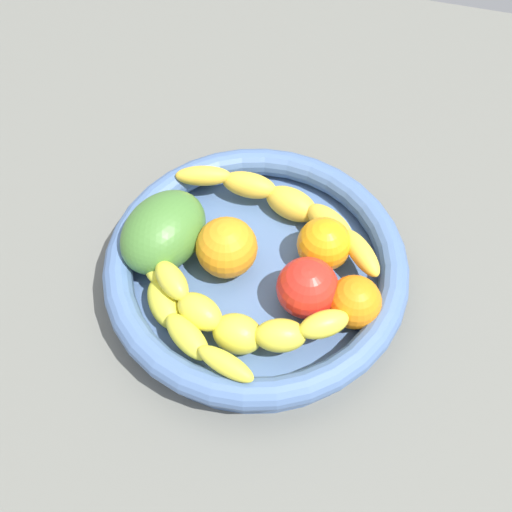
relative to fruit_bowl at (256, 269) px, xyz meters
The scene contains 10 objects.
kitchen_counter 4.43cm from the fruit_bowl, ahead, with size 120.00×120.00×3.00cm, color #62635C.
fruit_bowl is the anchor object (origin of this frame).
banana_draped_left 9.75cm from the fruit_bowl, 136.14° to the right, with size 16.57×19.98×4.72cm.
banana_draped_right 8.20cm from the fruit_bowl, 79.59° to the left, with size 25.89×11.55×4.53cm.
banana_arching_top 8.23cm from the fruit_bowl, 85.57° to the right, with size 21.54×7.88×5.23cm.
orange_front 7.87cm from the fruit_bowl, 27.76° to the left, with size 5.88×5.88×5.88cm, color orange.
orange_mid_left 4.31cm from the fruit_bowl, behind, with size 6.63×6.63×6.63cm, color orange.
orange_mid_right 11.57cm from the fruit_bowl, 13.20° to the right, with size 5.53×5.53×5.53cm, color orange.
mango_green 10.79cm from the fruit_bowl, behind, with size 10.85×8.13×7.10cm, color #467B33.
tomato_red 7.17cm from the fruit_bowl, 22.23° to the right, with size 6.41×6.41×6.41cm, color red.
Camera 1 is at (9.65, -34.52, 61.27)cm, focal length 42.40 mm.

